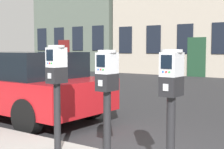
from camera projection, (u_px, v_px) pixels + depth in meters
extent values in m
cylinder|color=black|center=(57.00, 117.00, 4.26)|extent=(0.09, 0.09, 0.90)
cube|color=black|center=(57.00, 75.00, 4.21)|extent=(0.18, 0.25, 0.21)
cube|color=#A5A8AD|center=(49.00, 76.00, 4.11)|extent=(0.06, 0.01, 0.07)
cube|color=#B7BABF|center=(56.00, 57.00, 4.20)|extent=(0.18, 0.23, 0.26)
cube|color=black|center=(50.00, 55.00, 4.10)|extent=(0.12, 0.01, 0.14)
cylinder|color=blue|center=(48.00, 63.00, 4.13)|extent=(0.02, 0.01, 0.02)
cylinder|color=red|center=(50.00, 63.00, 4.11)|extent=(0.02, 0.01, 0.02)
cylinder|color=green|center=(51.00, 63.00, 4.08)|extent=(0.02, 0.01, 0.02)
cylinder|color=#B7BABF|center=(56.00, 46.00, 4.18)|extent=(0.22, 0.22, 0.03)
cylinder|color=black|center=(107.00, 127.00, 3.80)|extent=(0.09, 0.09, 0.86)
cube|color=black|center=(107.00, 82.00, 3.76)|extent=(0.18, 0.25, 0.20)
cube|color=#A5A8AD|center=(100.00, 83.00, 3.66)|extent=(0.06, 0.01, 0.07)
cube|color=#B7BABF|center=(107.00, 63.00, 3.74)|extent=(0.18, 0.23, 0.24)
cube|color=black|center=(101.00, 61.00, 3.64)|extent=(0.12, 0.01, 0.14)
cylinder|color=blue|center=(98.00, 69.00, 3.67)|extent=(0.02, 0.01, 0.02)
cylinder|color=red|center=(101.00, 70.00, 3.65)|extent=(0.02, 0.01, 0.02)
cylinder|color=green|center=(103.00, 70.00, 3.63)|extent=(0.02, 0.01, 0.02)
cylinder|color=#B7BABF|center=(107.00, 51.00, 3.73)|extent=(0.22, 0.22, 0.03)
cylinder|color=black|center=(171.00, 138.00, 3.34)|extent=(0.09, 0.09, 0.87)
cube|color=black|center=(171.00, 86.00, 3.30)|extent=(0.18, 0.25, 0.20)
cube|color=#A5A8AD|center=(166.00, 87.00, 3.20)|extent=(0.06, 0.01, 0.07)
cube|color=#B7BABF|center=(172.00, 64.00, 3.28)|extent=(0.18, 0.23, 0.25)
cube|color=black|center=(166.00, 62.00, 3.19)|extent=(0.12, 0.01, 0.14)
cylinder|color=blue|center=(163.00, 72.00, 3.21)|extent=(0.02, 0.01, 0.02)
cylinder|color=red|center=(166.00, 72.00, 3.19)|extent=(0.02, 0.01, 0.02)
cylinder|color=green|center=(169.00, 72.00, 3.17)|extent=(0.02, 0.01, 0.02)
cylinder|color=#B7BABF|center=(172.00, 51.00, 3.27)|extent=(0.22, 0.22, 0.03)
cube|color=maroon|center=(14.00, 90.00, 7.09)|extent=(4.47, 1.97, 0.62)
cube|color=black|center=(20.00, 64.00, 6.91)|extent=(2.61, 1.74, 0.52)
cylinder|color=black|center=(6.00, 93.00, 8.65)|extent=(0.65, 0.24, 0.64)
cylinder|color=black|center=(27.00, 117.00, 5.57)|extent=(0.65, 0.24, 0.64)
cylinder|color=black|center=(90.00, 104.00, 6.88)|extent=(0.65, 0.24, 0.64)
cube|color=black|center=(42.00, 39.00, 23.83)|extent=(0.90, 0.06, 1.60)
cube|color=black|center=(59.00, 39.00, 22.85)|extent=(0.90, 0.06, 1.60)
cube|color=black|center=(78.00, 38.00, 21.87)|extent=(0.90, 0.06, 1.60)
cube|color=black|center=(98.00, 38.00, 20.89)|extent=(0.90, 0.06, 1.60)
cube|color=#591414|center=(64.00, 55.00, 22.68)|extent=(1.00, 0.07, 2.10)
cube|color=black|center=(125.00, 40.00, 19.70)|extent=(0.90, 0.06, 1.60)
cube|color=black|center=(154.00, 39.00, 18.62)|extent=(0.90, 0.06, 1.60)
cube|color=black|center=(185.00, 39.00, 17.53)|extent=(0.90, 0.06, 1.60)
cube|color=black|center=(221.00, 38.00, 16.45)|extent=(0.90, 0.06, 1.60)
cube|color=#193823|center=(196.00, 57.00, 17.24)|extent=(1.00, 0.07, 2.10)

